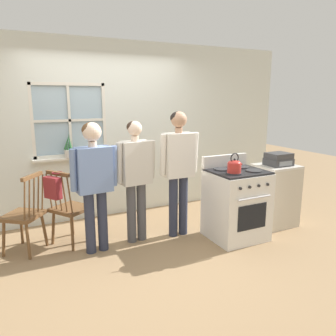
{
  "coord_description": "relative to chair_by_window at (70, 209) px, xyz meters",
  "views": [
    {
      "loc": [
        -1.38,
        -3.55,
        1.85
      ],
      "look_at": [
        0.35,
        -0.01,
        1.0
      ],
      "focal_mm": 35.0,
      "sensor_mm": 36.0,
      "label": 1
    }
  ],
  "objects": [
    {
      "name": "kettle",
      "position": [
        1.86,
        -0.92,
        0.57
      ],
      "size": [
        0.21,
        0.17,
        0.25
      ],
      "color": "red",
      "rests_on": "stove"
    },
    {
      "name": "chair_near_wall",
      "position": [
        -0.53,
        -0.0,
        0.0
      ],
      "size": [
        0.57,
        0.58,
        0.98
      ],
      "rotation": [
        0.0,
        0.0,
        -2.22
      ],
      "color": "brown",
      "rests_on": "ground_plane"
    },
    {
      "name": "stove",
      "position": [
        2.01,
        -0.79,
        0.02
      ],
      "size": [
        0.71,
        0.68,
        1.08
      ],
      "color": "white",
      "rests_on": "ground_plane"
    },
    {
      "name": "wall_back",
      "position": [
        0.79,
        0.84,
        0.88
      ],
      "size": [
        6.4,
        0.16,
        2.7
      ],
      "color": "silver",
      "rests_on": "ground_plane"
    },
    {
      "name": "person_adult_right",
      "position": [
        1.37,
        -0.37,
        0.56
      ],
      "size": [
        0.54,
        0.23,
        1.68
      ],
      "rotation": [
        0.0,
        0.0,
        -0.03
      ],
      "color": "#2D3347",
      "rests_on": "ground_plane"
    },
    {
      "name": "ground_plane",
      "position": [
        0.76,
        -0.56,
        -0.46
      ],
      "size": [
        16.0,
        16.0,
        0.0
      ],
      "primitive_type": "plane",
      "color": "#937551"
    },
    {
      "name": "person_elderly_left",
      "position": [
        0.24,
        -0.37,
        0.51
      ],
      "size": [
        0.57,
        0.25,
        1.58
      ],
      "rotation": [
        0.0,
        0.0,
        0.07
      ],
      "color": "#2D3347",
      "rests_on": "ground_plane"
    },
    {
      "name": "potted_plant",
      "position": [
        0.16,
        0.75,
        0.64
      ],
      "size": [
        0.14,
        0.14,
        0.35
      ],
      "color": "beige",
      "rests_on": "wall_back"
    },
    {
      "name": "chair_by_window",
      "position": [
        0.0,
        0.0,
        0.0
      ],
      "size": [
        0.57,
        0.57,
        0.98
      ],
      "rotation": [
        0.0,
        0.0,
        2.15
      ],
      "color": "brown",
      "rests_on": "ground_plane"
    },
    {
      "name": "handbag",
      "position": [
        -0.2,
        -0.13,
        0.35
      ],
      "size": [
        0.25,
        0.25,
        0.31
      ],
      "color": "maroon",
      "rests_on": "chair_by_window"
    },
    {
      "name": "side_counter",
      "position": [
        2.81,
        -0.66,
        -0.01
      ],
      "size": [
        0.55,
        0.5,
        0.9
      ],
      "color": "beige",
      "rests_on": "ground_plane"
    },
    {
      "name": "stereo",
      "position": [
        2.81,
        -0.68,
        0.53
      ],
      "size": [
        0.34,
        0.29,
        0.18
      ],
      "color": "#38383A",
      "rests_on": "side_counter"
    },
    {
      "name": "person_teen_center",
      "position": [
        0.79,
        -0.3,
        0.48
      ],
      "size": [
        0.54,
        0.25,
        1.57
      ],
      "rotation": [
        0.0,
        0.0,
        0.1
      ],
      "color": "#4C4C51",
      "rests_on": "ground_plane"
    }
  ]
}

